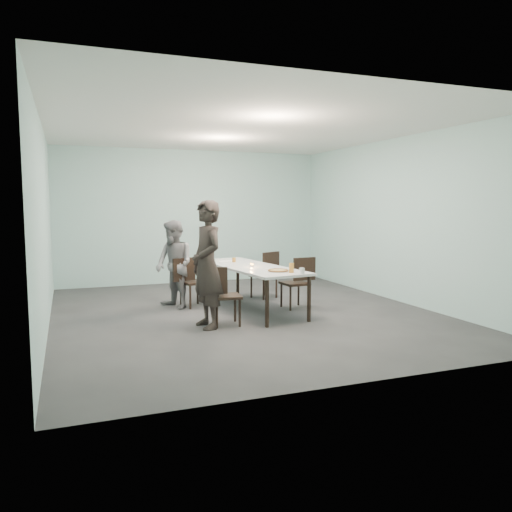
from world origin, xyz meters
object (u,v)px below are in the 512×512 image
object	(u,v)px
side_plate	(271,269)
water_tumbler	(302,271)
chair_far_left	(190,279)
beer_glass	(291,268)
table	(250,269)
chair_near_left	(221,292)
pizza	(278,271)
chair_near_right	(299,279)
amber_tumbler	(234,260)
tealight	(252,266)
diner_far	(174,265)
diner_near	(207,265)
chair_far_right	(267,271)

from	to	relation	value
side_plate	water_tumbler	bearing A→B (deg)	-68.88
chair_far_left	beer_glass	world-z (taller)	beer_glass
chair_far_left	beer_glass	distance (m)	2.02
table	chair_near_left	bearing A→B (deg)	-131.63
chair_near_left	pizza	xyz separation A→B (m)	(0.93, 0.02, 0.27)
chair_far_left	side_plate	world-z (taller)	chair_far_left
pizza	side_plate	world-z (taller)	pizza
chair_near_right	amber_tumbler	world-z (taller)	chair_near_right
pizza	tealight	bearing A→B (deg)	103.19
diner_far	pizza	xyz separation A→B (m)	(1.33, -1.42, 0.01)
chair_far_left	side_plate	xyz separation A→B (m)	(1.06, -1.12, 0.25)
chair_near_right	diner_near	bearing A→B (deg)	20.25
water_tumbler	amber_tumbler	distance (m)	1.87
chair_near_right	beer_glass	bearing A→B (deg)	54.80
water_tumbler	chair_far_left	bearing A→B (deg)	126.75
chair_near_left	amber_tumbler	bearing A→B (deg)	71.67
table	diner_far	distance (m)	1.31
chair_far_right	tealight	size ratio (longest dim) A/B	15.54
pizza	beer_glass	xyz separation A→B (m)	(0.16, -0.15, 0.06)
beer_glass	water_tumbler	distance (m)	0.20
chair_far_left	amber_tumbler	size ratio (longest dim) A/B	10.88
side_plate	tealight	distance (m)	0.44
chair_far_right	water_tumbler	xyz separation A→B (m)	(-0.29, -2.13, 0.29)
diner_far	amber_tumbler	distance (m)	1.10
chair_near_right	diner_far	distance (m)	2.16
side_plate	tealight	size ratio (longest dim) A/B	3.21
chair_far_right	pizza	bearing A→B (deg)	51.37
beer_glass	tealight	world-z (taller)	beer_glass
chair_near_left	diner_near	bearing A→B (deg)	-157.10
tealight	diner_far	bearing A→B (deg)	148.63
diner_far	tealight	bearing A→B (deg)	36.67
side_plate	water_tumbler	xyz separation A→B (m)	(0.24, -0.63, 0.04)
table	water_tumbler	xyz separation A→B (m)	(0.39, -1.19, 0.10)
diner_far	pizza	size ratio (longest dim) A/B	4.47
water_tumbler	amber_tumbler	bearing A→B (deg)	104.77
water_tumbler	side_plate	bearing A→B (deg)	111.12
chair_near_left	beer_glass	xyz separation A→B (m)	(1.09, -0.13, 0.32)
chair_far_right	side_plate	distance (m)	1.61
chair_far_right	side_plate	world-z (taller)	chair_far_right
table	chair_far_right	distance (m)	1.17
chair_far_right	diner_near	world-z (taller)	diner_near
chair_near_right	tealight	xyz separation A→B (m)	(-0.87, 0.00, 0.27)
beer_glass	tealight	size ratio (longest dim) A/B	2.68
diner_near	water_tumbler	distance (m)	1.43
chair_near_right	chair_far_left	bearing A→B (deg)	-25.17
chair_far_left	tealight	size ratio (longest dim) A/B	15.54
chair_far_left	diner_far	bearing A→B (deg)	165.35
chair_far_left	beer_glass	size ratio (longest dim) A/B	5.80
diner_near	chair_far_right	bearing A→B (deg)	130.00
chair_near_right	side_plate	bearing A→B (deg)	27.02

